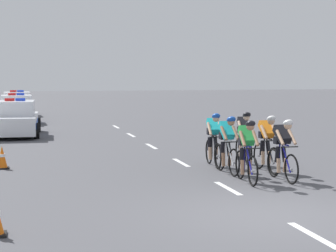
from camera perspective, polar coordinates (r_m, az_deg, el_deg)
name	(u,v)px	position (r m, az deg, el deg)	size (l,w,h in m)	color
ground_plane	(277,215)	(11.07, 10.63, -8.60)	(160.00, 160.00, 0.00)	#4C4C51
lane_markings_centre	(165,154)	(19.12, -0.32, -2.71)	(0.14, 21.60, 0.01)	white
cyclist_lead	(247,150)	(14.06, 7.71, -2.38)	(0.44, 1.72, 1.56)	black
cyclist_second	(283,149)	(14.48, 11.18, -2.21)	(0.42, 1.72, 1.56)	black
cyclist_third	(227,144)	(15.29, 5.82, -1.75)	(0.42, 1.72, 1.56)	black
cyclist_fourth	(267,143)	(15.71, 9.66, -1.61)	(0.42, 1.72, 1.56)	black
cyclist_fifth	(214,139)	(16.44, 4.48, -1.26)	(0.44, 1.72, 1.56)	black
cyclist_sixth	(244,137)	(17.03, 7.45, -1.07)	(0.45, 1.72, 1.56)	black
police_car_nearest	(16,120)	(25.45, -14.70, 0.61)	(2.17, 4.49, 1.59)	silver
police_car_second	(17,110)	(32.21, -14.61, 1.52)	(2.05, 4.42, 1.59)	silver
police_car_third	(17,105)	(37.94, -14.57, 2.04)	(2.14, 4.47, 1.59)	white
traffic_cone_mid	(2,158)	(16.70, -15.94, -2.99)	(0.36, 0.36, 0.64)	black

